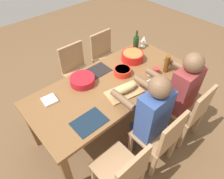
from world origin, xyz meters
TOP-DOWN VIEW (x-y plane):
  - ground_plane at (0.00, 0.00)m, footprint 8.00×8.00m
  - dining_table at (0.00, 0.00)m, footprint 1.96×0.88m
  - chair_far_right at (0.54, 0.76)m, footprint 0.40×0.40m
  - chair_near_left at (-0.54, -0.76)m, footprint 0.40×0.40m
  - chair_far_left at (-0.54, 0.76)m, footprint 0.40×0.40m
  - diner_far_left at (-0.54, 0.58)m, footprint 0.41×0.53m
  - chair_near_center at (0.00, -0.76)m, footprint 0.40×0.40m
  - chair_far_center at (0.00, 0.76)m, footprint 0.40×0.40m
  - diner_far_center at (-0.00, 0.58)m, footprint 0.41×0.53m
  - serving_bowl_salad at (-0.20, -0.03)m, footprint 0.20×0.20m
  - serving_bowl_pasta at (0.26, -0.22)m, footprint 0.28×0.28m
  - serving_bowl_fruit at (-0.50, -0.16)m, footprint 0.28×0.28m
  - cutting_board at (0.02, 0.22)m, footprint 0.43×0.29m
  - bread_loaf at (0.02, 0.22)m, footprint 0.33×0.17m
  - wine_bottle at (-0.71, -0.30)m, footprint 0.08×0.08m
  - beer_bottle at (-0.63, 0.28)m, footprint 0.06×0.06m
  - wine_glass at (-0.86, -0.29)m, footprint 0.08×0.08m
  - placemat_far_right at (0.54, 0.28)m, footprint 0.32×0.23m
  - cup_far_left at (-0.50, 0.23)m, footprint 0.08×0.08m
  - fork_far_left at (-0.40, 0.28)m, footprint 0.04×0.17m
  - placemat_near_center at (0.00, -0.28)m, footprint 0.32×0.23m
  - carving_knife at (-0.32, 0.26)m, footprint 0.23×0.07m
  - napkin_stack at (0.68, -0.22)m, footprint 0.15×0.15m

SIDE VIEW (x-z plane):
  - ground_plane at x=0.00m, z-range 0.00..0.00m
  - chair_far_right at x=0.54m, z-range 0.06..0.91m
  - chair_near_left at x=-0.54m, z-range 0.06..0.91m
  - chair_far_left at x=-0.54m, z-range 0.06..0.91m
  - chair_near_center at x=0.00m, z-range 0.06..0.91m
  - chair_far_center at x=0.00m, z-range 0.06..0.91m
  - dining_table at x=0.00m, z-range 0.29..1.03m
  - diner_far_left at x=-0.54m, z-range 0.10..1.30m
  - diner_far_center at x=0.00m, z-range 0.10..1.30m
  - placemat_far_right at x=0.54m, z-range 0.74..0.75m
  - placemat_near_center at x=0.00m, z-range 0.74..0.75m
  - fork_far_left at x=-0.40m, z-range 0.74..0.75m
  - carving_knife at x=-0.32m, z-range 0.74..0.75m
  - cutting_board at x=0.02m, z-range 0.74..0.76m
  - napkin_stack at x=0.68m, z-range 0.74..0.76m
  - cup_far_left at x=-0.50m, z-range 0.74..0.83m
  - serving_bowl_salad at x=-0.20m, z-range 0.75..0.83m
  - serving_bowl_pasta at x=0.26m, z-range 0.75..0.83m
  - serving_bowl_fruit at x=-0.50m, z-range 0.75..0.86m
  - bread_loaf at x=0.02m, z-range 0.76..0.85m
  - wine_bottle at x=-0.71m, z-range 0.70..0.99m
  - beer_bottle at x=-0.63m, z-range 0.74..0.96m
  - wine_glass at x=-0.86m, z-range 0.77..0.94m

